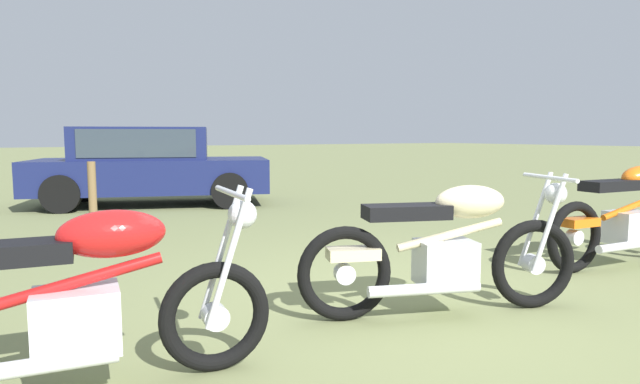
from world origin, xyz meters
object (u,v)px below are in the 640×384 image
fence_post_wooden (93,200)px  motorcycle_red (77,302)px  car_navy (148,162)px  motorcycle_cream (446,249)px  motorcycle_orange (629,216)px

fence_post_wooden → motorcycle_red: bearing=-100.1°
motorcycle_red → car_navy: 7.64m
motorcycle_cream → fence_post_wooden: (-1.65, 4.48, 0.00)m
car_navy → motorcycle_red: bearing=-86.3°
motorcycle_cream → car_navy: car_navy is taller
motorcycle_cream → car_navy: size_ratio=0.45×
motorcycle_red → motorcycle_orange: size_ratio=0.94×
motorcycle_red → fence_post_wooden: bearing=88.1°
motorcycle_red → car_navy: (2.22, 7.30, 0.32)m
motorcycle_red → fence_post_wooden: (0.79, 4.41, 0.01)m
motorcycle_red → car_navy: car_navy is taller
motorcycle_cream → motorcycle_orange: same height
motorcycle_orange → motorcycle_cream: bearing=-171.1°
motorcycle_red → motorcycle_cream: bearing=6.6°
motorcycle_cream → car_navy: (-0.21, 7.36, 0.32)m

